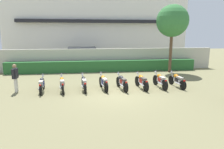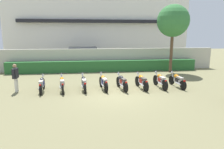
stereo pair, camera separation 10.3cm
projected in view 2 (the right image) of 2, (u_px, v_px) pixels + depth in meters
ground at (115, 94)px, 10.83m from camera, size 60.00×60.00×0.00m
building at (98, 25)px, 25.64m from camera, size 21.09×6.50×8.58m
compound_wall at (104, 59)px, 17.79m from camera, size 20.04×0.30×1.91m
hedge_row at (104, 66)px, 17.20m from camera, size 16.03×0.70×0.95m
parked_car at (84, 56)px, 20.39m from camera, size 4.55×2.17×1.89m
tree_near_inspector at (173, 21)px, 16.18m from camera, size 2.58×2.58×5.50m
motorcycle_in_row_0 at (42, 84)px, 11.26m from camera, size 0.60×1.86×0.94m
motorcycle_in_row_1 at (62, 84)px, 11.37m from camera, size 0.60×1.89×0.95m
motorcycle_in_row_2 at (84, 83)px, 11.55m from camera, size 0.60×1.90×0.95m
motorcycle_in_row_3 at (103, 82)px, 11.69m from camera, size 0.60×1.87×0.97m
motorcycle_in_row_4 at (122, 82)px, 11.69m from camera, size 0.60×1.89×0.97m
motorcycle_in_row_5 at (142, 81)px, 11.83m from camera, size 0.60×1.88×0.97m
motorcycle_in_row_6 at (160, 80)px, 12.07m from camera, size 0.60×1.97×0.98m
motorcycle_in_row_7 at (177, 80)px, 12.20m from camera, size 0.60×1.88×0.94m
inspector_person at (15, 76)px, 11.16m from camera, size 0.22×0.64×1.57m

